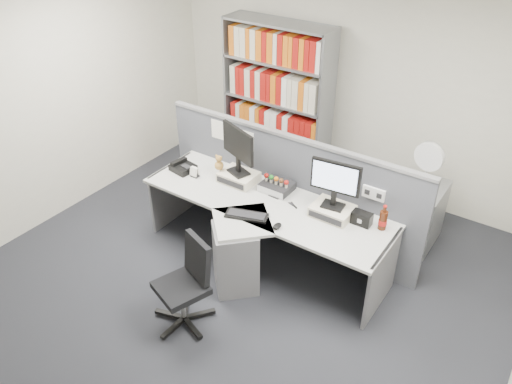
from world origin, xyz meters
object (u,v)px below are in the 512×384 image
Objects in this scene: monitor_left at (238,147)px; desktop_pc at (277,187)px; desk_fan at (429,160)px; desk at (253,234)px; cola_bottle at (383,220)px; filing_cabinet at (417,214)px; monitor_right at (335,181)px; speaker at (362,218)px; desk_phone at (183,167)px; mouse at (277,226)px; keyboard at (247,215)px; desk_calendar at (195,173)px; shelving_unit at (277,103)px; office_chair at (187,281)px.

monitor_left is 0.57m from desktop_pc.
desk is at bearing -130.62° from desk_fan.
cola_bottle reaches higher than filing_cabinet.
monitor_left is 1.07× the size of monitor_right.
speaker is at bearing 5.51° from monitor_right.
desk_fan is at bearing 27.29° from desk_phone.
monitor_right reaches higher than mouse.
desk is 24.24× the size of mouse.
desk_calendar is at bearing 161.99° from keyboard.
monitor_left reaches higher than monitor_right.
monitor_left is 1.61m from cola_bottle.
shelving_unit is (-0.88, 1.39, 0.22)m from desktop_pc.
office_chair reaches higher than desk_phone.
desk_phone reaches higher than keyboard.
speaker is at bearing 23.56° from desk.
monitor_right reaches higher than office_chair.
monitor_right is 2.56× the size of speaker.
keyboard is at bearing 84.13° from office_chair.
cola_bottle is 2.47m from shelving_unit.
cola_bottle reaches higher than keyboard.
filing_cabinet is 0.82× the size of office_chair.
cola_bottle is at bearing -34.56° from shelving_unit.
monitor_left is 1.19× the size of keyboard.
filing_cabinet is (2.10, -0.45, -0.63)m from shelving_unit.
desk_fan is at bearing 37.54° from desktop_pc.
keyboard is 0.93m from desk_calendar.
mouse reaches higher than filing_cabinet.
speaker reaches higher than desk_calendar.
speaker is (1.83, 0.22, 0.01)m from desk_calendar.
speaker is at bearing 1.15° from monitor_left.
shelving_unit is (-0.01, 1.66, 0.21)m from desk_calendar.
monitor_right is 4.29× the size of desk_calendar.
shelving_unit is (-1.55, 1.47, -0.13)m from monitor_right.
filing_cabinet is at bearing 61.74° from monitor_right.
mouse is at bearing -146.41° from cola_bottle.
monitor_left reaches higher than keyboard.
desk is at bearing 166.09° from mouse.
desk is 0.29m from keyboard.
cola_bottle is (1.13, 0.45, 0.36)m from desk.
speaker is at bearing 27.98° from keyboard.
speaker is (2.03, 0.19, 0.02)m from desk_phone.
cola_bottle is (1.15, -0.01, 0.05)m from desktop_pc.
desk is 2.12m from shelving_unit.
office_chair reaches higher than desk_calendar.
keyboard is (-0.66, -0.48, -0.37)m from monitor_right.
desktop_pc is 0.65m from mouse.
mouse is 1.45m from desk_phone.
mouse is (0.33, -0.08, 0.28)m from desk.
monitor_left reaches higher than cola_bottle.
keyboard is 0.84m from office_chair.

